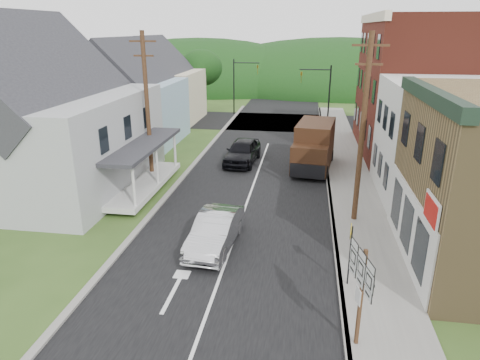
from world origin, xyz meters
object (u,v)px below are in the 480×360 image
at_px(silver_sedan, 215,231).
at_px(dark_sedan, 243,151).
at_px(delivery_van, 314,146).
at_px(route_sign_cluster, 361,284).
at_px(warning_sign, 350,245).

distance_m(silver_sedan, dark_sedan, 12.53).
relative_size(dark_sedan, delivery_van, 0.85).
bearing_deg(route_sign_cluster, dark_sedan, 95.28).
distance_m(silver_sedan, warning_sign, 6.00).
bearing_deg(delivery_van, warning_sign, -77.66).
bearing_deg(delivery_van, dark_sedan, -179.56).
bearing_deg(warning_sign, dark_sedan, 119.28).
bearing_deg(route_sign_cluster, warning_sign, 76.26).
distance_m(dark_sedan, delivery_van, 5.05).
height_order(delivery_van, route_sign_cluster, route_sign_cluster).
xyz_separation_m(delivery_van, route_sign_cluster, (1.13, -17.42, 0.60)).
bearing_deg(dark_sedan, delivery_van, -2.72).
xyz_separation_m(silver_sedan, route_sign_cluster, (5.43, -5.54, 1.44)).
xyz_separation_m(silver_sedan, dark_sedan, (-0.67, 12.51, 0.09)).
bearing_deg(silver_sedan, dark_sedan, 97.54).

